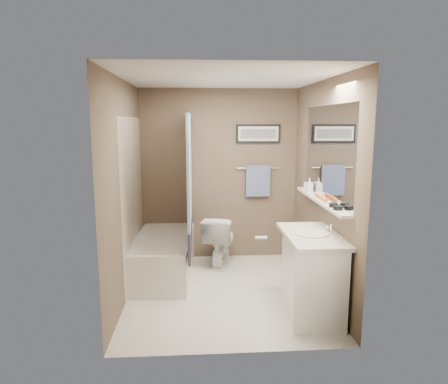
{
  "coord_description": "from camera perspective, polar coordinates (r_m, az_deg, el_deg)",
  "views": [
    {
      "loc": [
        -0.29,
        -4.35,
        1.94
      ],
      "look_at": [
        0.0,
        0.15,
        1.15
      ],
      "focal_mm": 32.0,
      "sensor_mm": 36.0,
      "label": 1
    }
  ],
  "objects": [
    {
      "name": "hair_brush_back",
      "position": [
        4.51,
        13.47,
        -0.59
      ],
      "size": [
        0.05,
        0.22,
        0.04
      ],
      "primitive_type": "cylinder",
      "rotation": [
        1.57,
        0.0,
        0.04
      ],
      "color": "#C44F1B",
      "rests_on": "shelf"
    },
    {
      "name": "soap_bottle",
      "position": [
        4.88,
        12.09,
        0.99
      ],
      "size": [
        0.08,
        0.08,
        0.17
      ],
      "primitive_type": "imported",
      "rotation": [
        0.0,
        0.0,
        -0.04
      ],
      "color": "#999999",
      "rests_on": "shelf"
    },
    {
      "name": "sink_basin",
      "position": [
        4.1,
        12.4,
        -5.77
      ],
      "size": [
        0.34,
        0.34,
        0.01
      ],
      "primitive_type": "cylinder",
      "color": "silver",
      "rests_on": "countertop"
    },
    {
      "name": "curtain_rod",
      "position": [
        4.85,
        -5.09,
        11.21
      ],
      "size": [
        0.02,
        1.55,
        0.02
      ],
      "primitive_type": "cylinder",
      "rotation": [
        1.57,
        0.0,
        0.0
      ],
      "color": "silver",
      "rests_on": "wall_left"
    },
    {
      "name": "door_handle",
      "position": [
        3.33,
        5.32,
        -6.5
      ],
      "size": [
        0.1,
        0.02,
        0.02
      ],
      "primitive_type": "cylinder",
      "rotation": [
        0.0,
        1.57,
        0.0
      ],
      "color": "silver",
      "rests_on": "door"
    },
    {
      "name": "mirror",
      "position": [
        4.43,
        14.54,
        5.48
      ],
      "size": [
        0.02,
        1.6,
        1.0
      ],
      "primitive_type": "cube",
      "color": "silver",
      "rests_on": "wall_right"
    },
    {
      "name": "candle_bowl_far",
      "position": [
        4.08,
        15.38,
        -1.82
      ],
      "size": [
        0.09,
        0.09,
        0.04
      ],
      "primitive_type": "cylinder",
      "color": "black",
      "rests_on": "shelf"
    },
    {
      "name": "wall_front",
      "position": [
        3.22,
        1.61,
        -3.38
      ],
      "size": [
        2.2,
        0.04,
        2.4
      ],
      "primitive_type": "cube",
      "color": "brown",
      "rests_on": "ground"
    },
    {
      "name": "faucet_spout",
      "position": [
        4.14,
        15.09,
        -5.09
      ],
      "size": [
        0.02,
        0.02,
        0.1
      ],
      "primitive_type": "cylinder",
      "color": "silver",
      "rests_on": "countertop"
    },
    {
      "name": "tile_surround",
      "position": [
        5.0,
        -12.86,
        -1.14
      ],
      "size": [
        0.02,
        1.55,
        2.0
      ],
      "primitive_type": "cube",
      "color": "beige",
      "rests_on": "wall_left"
    },
    {
      "name": "tub_rim",
      "position": [
        5.15,
        -8.72,
        -6.41
      ],
      "size": [
        0.56,
        1.36,
        0.02
      ],
      "primitive_type": "cube",
      "color": "beige",
      "rests_on": "bathtub"
    },
    {
      "name": "art_image",
      "position": [
        5.63,
        4.94,
        8.29
      ],
      "size": [
        0.5,
        0.0,
        0.13
      ],
      "primitive_type": "cube",
      "color": "#595959",
      "rests_on": "art_mat"
    },
    {
      "name": "vanity",
      "position": [
        4.24,
        12.43,
        -11.59
      ],
      "size": [
        0.57,
        0.94,
        0.8
      ],
      "primitive_type": "cube",
      "rotation": [
        0.0,
        0.0,
        -0.08
      ],
      "color": "white",
      "rests_on": "ground"
    },
    {
      "name": "towel",
      "position": [
        5.67,
        4.87,
        1.6
      ],
      "size": [
        0.34,
        0.05,
        0.44
      ],
      "primitive_type": "cube",
      "color": "#8698C3",
      "rests_on": "towel_bar"
    },
    {
      "name": "curtain_lower",
      "position": [
        5.04,
        -4.83,
        -5.76
      ],
      "size": [
        0.03,
        1.45,
        0.36
      ],
      "primitive_type": "cube",
      "color": "#262342",
      "rests_on": "curtain_rod"
    },
    {
      "name": "wall_back",
      "position": [
        5.63,
        -0.72,
        2.4
      ],
      "size": [
        2.2,
        0.04,
        2.4
      ],
      "primitive_type": "cube",
      "color": "brown",
      "rests_on": "ground"
    },
    {
      "name": "glass_jar",
      "position": [
        4.99,
        11.76,
        0.79
      ],
      "size": [
        0.08,
        0.08,
        0.1
      ],
      "primitive_type": "cylinder",
      "color": "white",
      "rests_on": "shelf"
    },
    {
      "name": "candle_bowl_near",
      "position": [
        3.96,
        15.95,
        -2.18
      ],
      "size": [
        0.09,
        0.09,
        0.04
      ],
      "primitive_type": "cylinder",
      "color": "black",
      "rests_on": "shelf"
    },
    {
      "name": "bathtub",
      "position": [
        5.23,
        -8.65,
        -9.04
      ],
      "size": [
        0.77,
        1.53,
        0.5
      ],
      "primitive_type": "cube",
      "rotation": [
        0.0,
        0.0,
        -0.05
      ],
      "color": "white",
      "rests_on": "ground"
    },
    {
      "name": "ground",
      "position": [
        4.77,
        0.12,
        -14.05
      ],
      "size": [
        2.5,
        2.5,
        0.0
      ],
      "primitive_type": "plane",
      "color": "silver",
      "rests_on": "ground"
    },
    {
      "name": "curtain_upper",
      "position": [
        4.88,
        -4.97,
        3.55
      ],
      "size": [
        0.03,
        1.45,
        1.28
      ],
      "primitive_type": "cube",
      "color": "silver",
      "rests_on": "curtain_rod"
    },
    {
      "name": "wall_left",
      "position": [
        4.48,
        -13.79,
        0.14
      ],
      "size": [
        0.04,
        2.5,
        2.4
      ],
      "primitive_type": "cube",
      "color": "brown",
      "rests_on": "ground"
    },
    {
      "name": "door",
      "position": [
        3.35,
        11.07,
        -6.55
      ],
      "size": [
        0.8,
        0.02,
        2.0
      ],
      "primitive_type": "cube",
      "color": "silver",
      "rests_on": "wall_front"
    },
    {
      "name": "hair_brush_front",
      "position": [
        4.39,
        13.96,
        -0.9
      ],
      "size": [
        0.04,
        0.22,
        0.04
      ],
      "primitive_type": "cylinder",
      "rotation": [
        1.57,
        0.0,
        -0.01
      ],
      "color": "#CE641D",
      "rests_on": "shelf"
    },
    {
      "name": "pink_comb",
      "position": [
        4.62,
        13.03,
        -0.55
      ],
      "size": [
        0.04,
        0.16,
        0.01
      ],
      "primitive_type": "cube",
      "rotation": [
        0.0,
        0.0,
        -0.04
      ],
      "color": "pink",
      "rests_on": "shelf"
    },
    {
      "name": "art_frame",
      "position": [
        5.64,
        4.91,
        8.29
      ],
      "size": [
        0.62,
        0.02,
        0.26
      ],
      "primitive_type": "cube",
      "color": "black",
      "rests_on": "wall_back"
    },
    {
      "name": "towel_bar",
      "position": [
        5.66,
        4.86,
        3.43
      ],
      "size": [
        0.6,
        0.02,
        0.02
      ],
      "primitive_type": "cylinder",
      "rotation": [
        0.0,
        1.57,
        0.0
      ],
      "color": "silver",
      "rests_on": "wall_back"
    },
    {
      "name": "faucet_knob",
      "position": [
        4.24,
        14.64,
        -5.01
      ],
      "size": [
        0.05,
        0.05,
        0.05
      ],
      "primitive_type": "sphere",
      "color": "silver",
      "rests_on": "countertop"
    },
    {
      "name": "art_mat",
      "position": [
        5.63,
        4.93,
        8.29
      ],
      "size": [
        0.56,
        0.0,
        0.2
      ],
      "primitive_type": "cube",
      "color": "white",
      "rests_on": "art_frame"
    },
    {
      "name": "toilet",
      "position": [
        5.51,
        -0.58,
        -6.85
      ],
      "size": [
        0.54,
        0.76,
        0.7
      ],
      "primitive_type": "imported",
      "rotation": [
        0.0,
        0.0,
        2.9
      ],
      "color": "white",
      "rests_on": "ground"
    },
    {
      "name": "countertop",
      "position": [
        4.11,
        12.52,
        -6.14
      ],
      "size": [
        0.54,
        0.96,
        0.04
      ],
      "primitive_type": "cube",
      "color": "beige",
      "rests_on": "vanity"
    },
    {
      "name": "wall_right",
      "position": [
        4.62,
        13.62,
        0.44
      ],
      "size": [
        0.04,
        2.5,
        2.4
      ],
      "primitive_type": "cube",
      "color": "brown",
      "rests_on": "ground"
    },
    {
      "name": "shelf",
      "position": [
        4.48,
        13.58,
        -1.14
      ],
      "size": [
        0.12,
        1.6,
        0.03
      ],
      "primitive_type": "cube",
      "color": "silver",
      "rests_on": "wall_right"
    },
    {
      "name": "ceiling",
      "position": [
        4.38,
        0.13,
        15.71
      ],
      "size": [
        2.2,
        2.5,
        0.04
      ],
      "primitive_type": "cube",
      "color": "white",
      "rests_on": "wall_back"
    }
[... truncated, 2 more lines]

